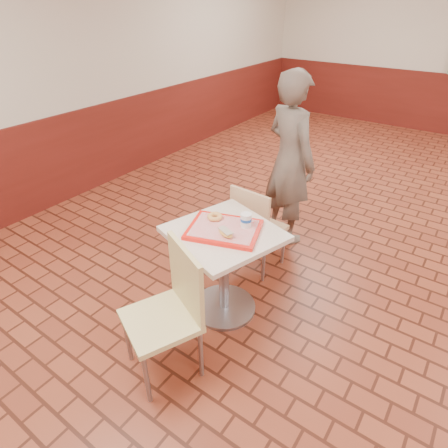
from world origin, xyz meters
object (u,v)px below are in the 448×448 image
Objects in this scene: main_table at (224,259)px; chair_main_back at (256,225)px; customer at (290,161)px; paper_cup at (246,220)px; serving_tray at (224,229)px; long_john_donut at (225,233)px; ring_donut at (215,217)px; chair_main_front at (171,307)px.

chair_main_back is at bearing 97.68° from main_table.
paper_cup is (0.24, -1.14, -0.01)m from customer.
serving_tray is 5.00× the size of paper_cup.
customer reaches higher than long_john_donut.
long_john_donut is at bearing -35.28° from ring_donut.
paper_cup is (0.08, 0.72, 0.30)m from chair_main_front.
long_john_donut reaches higher than ring_donut.
paper_cup is at bearing 43.12° from main_table.
ring_donut is at bearing 88.28° from chair_main_back.
long_john_donut is (0.14, -0.65, 0.32)m from chair_main_back.
chair_main_back is 0.74m from long_john_donut.
paper_cup reaches higher than serving_tray.
main_table is at bearing 119.25° from customer.
serving_tray is (0.08, -0.58, 0.29)m from chair_main_back.
ring_donut is 0.76× the size of long_john_donut.
chair_main_front reaches higher than main_table.
chair_main_front is 0.78m from paper_cup.
paper_cup is (0.11, 0.11, 0.32)m from main_table.
chair_main_front is 0.74m from ring_donut.
serving_tray is 0.17m from paper_cup.
ring_donut is 0.23m from long_john_donut.
serving_tray is 4.40× the size of ring_donut.
long_john_donut is (0.19, -1.32, -0.04)m from customer.
chair_main_front reaches higher than chair_main_back.
customer is 3.34× the size of serving_tray.
ring_donut is at bearing 154.17° from serving_tray.
paper_cup is (0.05, 0.18, 0.03)m from long_john_donut.
paper_cup is at bearing 115.44° from chair_main_back.
long_john_donut is at bearing -49.10° from main_table.
customer is at bearing 119.12° from chair_main_front.
main_table is 7.47× the size of paper_cup.
paper_cup is (0.11, 0.11, 0.07)m from serving_tray.
chair_main_front is at bearing -93.32° from long_john_donut.
chair_main_back is 8.40× the size of paper_cup.
customer is 1.33m from long_john_donut.
chair_main_front is 0.56× the size of customer.
long_john_donut is at bearing -106.01° from paper_cup.
customer is 1.16m from paper_cup.
customer reaches higher than paper_cup.
chair_main_front reaches higher than serving_tray.
customer is 1.25m from serving_tray.
long_john_donut is (0.03, 0.54, 0.27)m from chair_main_front.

